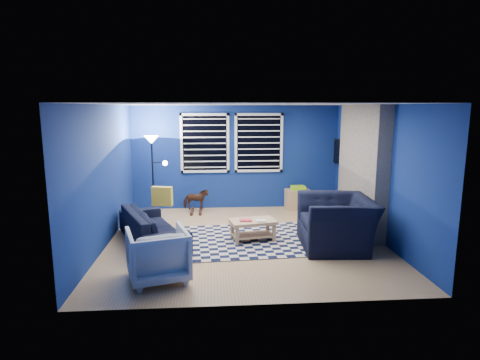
# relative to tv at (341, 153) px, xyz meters

# --- Properties ---
(floor) EXTENTS (5.00, 5.00, 0.00)m
(floor) POSITION_rel_tv_xyz_m (-2.45, -2.00, -1.40)
(floor) COLOR tan
(floor) RESTS_ON ground
(ceiling) EXTENTS (5.00, 5.00, 0.00)m
(ceiling) POSITION_rel_tv_xyz_m (-2.45, -2.00, 1.10)
(ceiling) COLOR white
(ceiling) RESTS_ON wall_back
(wall_back) EXTENTS (5.00, 0.00, 5.00)m
(wall_back) POSITION_rel_tv_xyz_m (-2.45, 0.50, -0.15)
(wall_back) COLOR navy
(wall_back) RESTS_ON floor
(wall_left) EXTENTS (0.00, 5.00, 5.00)m
(wall_left) POSITION_rel_tv_xyz_m (-4.95, -2.00, -0.15)
(wall_left) COLOR navy
(wall_left) RESTS_ON floor
(wall_right) EXTENTS (0.00, 5.00, 5.00)m
(wall_right) POSITION_rel_tv_xyz_m (0.05, -2.00, -0.15)
(wall_right) COLOR navy
(wall_right) RESTS_ON floor
(fireplace) EXTENTS (0.65, 2.00, 2.50)m
(fireplace) POSITION_rel_tv_xyz_m (-0.09, -1.50, -0.20)
(fireplace) COLOR gray
(fireplace) RESTS_ON floor
(window_left) EXTENTS (1.17, 0.06, 1.42)m
(window_left) POSITION_rel_tv_xyz_m (-3.20, 0.46, 0.20)
(window_left) COLOR black
(window_left) RESTS_ON wall_back
(window_right) EXTENTS (1.17, 0.06, 1.42)m
(window_right) POSITION_rel_tv_xyz_m (-1.90, 0.46, 0.20)
(window_right) COLOR black
(window_right) RESTS_ON wall_back
(tv) EXTENTS (0.07, 1.00, 0.58)m
(tv) POSITION_rel_tv_xyz_m (0.00, 0.00, 0.00)
(tv) COLOR black
(tv) RESTS_ON wall_right
(rug) EXTENTS (2.62, 2.15, 0.02)m
(rug) POSITION_rel_tv_xyz_m (-2.36, -2.02, -1.39)
(rug) COLOR black
(rug) RESTS_ON floor
(sofa) EXTENTS (2.20, 1.54, 0.60)m
(sofa) POSITION_rel_tv_xyz_m (-4.14, -1.99, -1.10)
(sofa) COLOR black
(sofa) RESTS_ON floor
(armchair_big) EXTENTS (1.45, 1.28, 0.89)m
(armchair_big) POSITION_rel_tv_xyz_m (-0.86, -2.48, -0.95)
(armchair_big) COLOR black
(armchair_big) RESTS_ON floor
(armchair_bent) EXTENTS (1.01, 1.03, 0.76)m
(armchair_bent) POSITION_rel_tv_xyz_m (-3.83, -3.65, -1.02)
(armchair_bent) COLOR gray
(armchair_bent) RESTS_ON floor
(rocking_horse) EXTENTS (0.35, 0.61, 0.49)m
(rocking_horse) POSITION_rel_tv_xyz_m (-3.42, 0.07, -1.09)
(rocking_horse) COLOR #4C2B18
(rocking_horse) RESTS_ON floor
(coffee_table) EXTENTS (0.90, 0.62, 0.42)m
(coffee_table) POSITION_rel_tv_xyz_m (-2.30, -2.05, -1.11)
(coffee_table) COLOR tan
(coffee_table) RESTS_ON rug
(cabinet) EXTENTS (0.60, 0.42, 0.57)m
(cabinet) POSITION_rel_tv_xyz_m (-0.95, 0.25, -1.15)
(cabinet) COLOR tan
(cabinet) RESTS_ON floor
(floor_lamp) EXTENTS (0.50, 0.31, 1.83)m
(floor_lamp) POSITION_rel_tv_xyz_m (-4.34, -0.18, 0.10)
(floor_lamp) COLOR black
(floor_lamp) RESTS_ON floor
(throw_pillow) EXTENTS (0.40, 0.19, 0.37)m
(throw_pillow) POSITION_rel_tv_xyz_m (-3.99, -1.62, -0.62)
(throw_pillow) COLOR gold
(throw_pillow) RESTS_ON sofa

